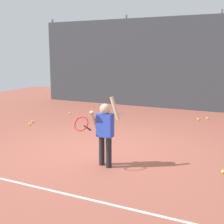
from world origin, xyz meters
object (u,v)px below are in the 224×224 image
tennis_ball_4 (207,118)px  tennis_player (104,129)px  tennis_ball_2 (223,172)px  tennis_ball_5 (70,113)px  water_bottle (116,111)px  tennis_ball_1 (198,119)px  tennis_ball_3 (30,124)px  tennis_ball_0 (32,122)px

tennis_ball_4 → tennis_player: bearing=-101.8°
tennis_ball_2 → tennis_ball_5: same height
tennis_ball_5 → tennis_ball_2: bearing=-31.5°
water_bottle → tennis_ball_1: 2.83m
tennis_ball_2 → tennis_ball_4: 4.74m
tennis_ball_4 → tennis_ball_2: bearing=-78.0°
tennis_player → water_bottle: bearing=113.0°
tennis_player → water_bottle: 5.14m
tennis_ball_1 → tennis_ball_3: bearing=-146.5°
tennis_ball_0 → tennis_ball_1: bearing=29.7°
tennis_player → tennis_ball_0: bearing=148.3°
tennis_ball_2 → tennis_ball_1: bearing=105.7°
tennis_ball_3 → tennis_ball_2: bearing=-14.2°
tennis_ball_4 → tennis_ball_0: bearing=-149.1°
tennis_ball_3 → tennis_ball_5: size_ratio=1.00×
water_bottle → tennis_ball_5: 1.65m
tennis_ball_0 → tennis_ball_3: size_ratio=1.00×
tennis_ball_2 → tennis_ball_5: (-5.52, 3.38, 0.00)m
tennis_ball_5 → tennis_ball_0: bearing=-100.2°
tennis_ball_3 → tennis_ball_0: bearing=118.1°
tennis_ball_0 → tennis_ball_2: 6.07m
water_bottle → tennis_ball_2: (4.04, -4.11, -0.08)m
tennis_player → tennis_ball_5: size_ratio=20.46×
tennis_ball_4 → tennis_ball_5: 4.70m
tennis_ball_0 → tennis_ball_5: same height
water_bottle → tennis_player: bearing=-67.5°
tennis_player → tennis_ball_1: size_ratio=20.46×
tennis_player → tennis_ball_1: 5.09m
tennis_ball_3 → tennis_ball_5: 1.96m
water_bottle → tennis_ball_0: bearing=-126.9°
water_bottle → tennis_ball_0: size_ratio=3.33×
water_bottle → tennis_ball_2: size_ratio=3.33×
tennis_ball_1 → water_bottle: bearing=-174.8°
tennis_ball_2 → tennis_ball_4: same height
water_bottle → tennis_ball_0: 2.96m
tennis_player → tennis_ball_2: bearing=16.7°
tennis_ball_2 → tennis_ball_3: size_ratio=1.00×
tennis_ball_2 → tennis_ball_3: bearing=165.8°
tennis_ball_3 → tennis_ball_4: 5.66m
tennis_ball_3 → tennis_ball_4: bearing=34.5°
tennis_ball_0 → tennis_ball_3: (0.17, -0.31, 0.00)m
tennis_ball_1 → tennis_ball_2: size_ratio=1.00×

